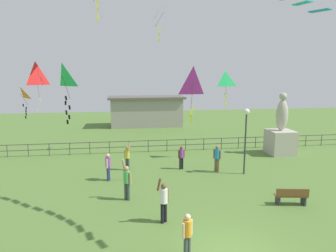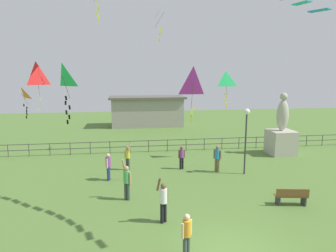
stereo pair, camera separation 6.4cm
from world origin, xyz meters
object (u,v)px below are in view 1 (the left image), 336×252
Objects in this scene: person_6 at (187,233)px; kite_3 at (163,13)px; lamppost at (246,126)px; kite_6 at (21,95)px; person_0 at (127,180)px; park_bench at (291,196)px; person_2 at (217,157)px; statue_monument at (281,136)px; person_1 at (181,156)px; person_3 at (127,156)px; kite_5 at (193,82)px; person_4 at (108,165)px; kite_7 at (63,78)px; person_7 at (164,200)px; kite_0 at (36,75)px; kite_4 at (225,80)px.

person_6 is 16.78m from kite_3.
lamppost is 15.64m from kite_6.
kite_3 is at bearing 71.22° from person_0.
kite_6 is (-14.88, 10.39, 4.16)m from park_bench.
kite_3 is (-2.67, 5.22, 9.44)m from person_2.
statue_monument reaches higher than lamppost.
person_1 is 3.45m from person_3.
person_2 is at bearing 66.57° from person_6.
kite_5 reaches higher than kite_6.
person_2 is 1.06× the size of person_4.
kite_7 is (-1.68, -2.91, 5.00)m from person_4.
kite_0 is at bearing 127.78° from person_7.
kite_4 is (6.90, 1.76, 4.74)m from person_3.
kite_3 is at bearing 94.65° from kite_5.
statue_monument is 1.76× the size of kite_3.
kite_0 is (-7.51, 11.65, 5.12)m from person_6.
person_4 is at bearing -122.63° from person_3.
statue_monument is 2.93× the size of person_4.
kite_0 is at bearing -165.97° from kite_3.
statue_monument is at bearing 17.53° from person_4.
statue_monument is 8.61m from person_1.
kite_5 is 1.31× the size of kite_6.
person_7 is 0.68× the size of kite_5.
lamppost is at bearing -138.07° from statue_monument.
person_1 is 9.13m from kite_7.
kite_5 is (0.59, -7.30, -4.76)m from kite_3.
statue_monument reaches higher than person_2.
person_3 is 0.91× the size of person_7.
kite_0 is (-5.67, 1.92, 5.11)m from person_3.
kite_0 is at bearing 130.31° from person_0.
kite_0 is at bearing 166.23° from person_1.
kite_6 is at bearing 145.07° from park_bench.
kite_4 is 0.93× the size of kite_7.
person_4 is 0.80× the size of person_7.
kite_7 is (-9.70, -6.42, 0.26)m from kite_4.
park_bench is 5.62m from person_2.
kite_7 is (-6.27, -1.42, 0.26)m from kite_5.
person_4 is 6.02m from kite_7.
person_4 is 8.51m from person_6.
person_1 is 0.55× the size of kite_7.
kite_6 reaches higher than person_6.
kite_3 is (8.55, 2.14, 4.39)m from kite_0.
park_bench is 0.53× the size of kite_5.
kite_0 reaches higher than person_7.
statue_monument is at bearing 50.79° from person_6.
kite_7 is (-5.68, -8.72, -4.50)m from kite_3.
person_7 is at bearing -59.71° from person_0.
kite_4 is (12.58, -0.16, -0.37)m from kite_0.
person_2 is (5.64, 3.50, -0.04)m from person_0.
statue_monument is at bearing 29.48° from person_2.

